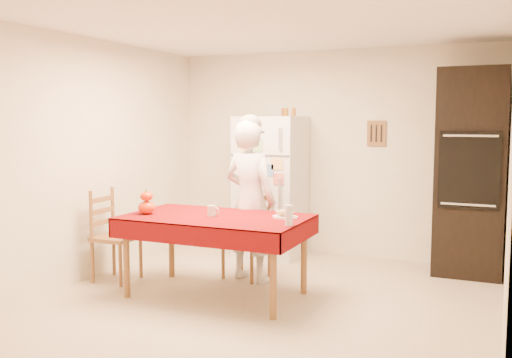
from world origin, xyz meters
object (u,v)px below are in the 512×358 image
Objects in this scene: refrigerator at (271,186)px; seated_woman at (250,201)px; chair_left at (111,232)px; oven_cabinet at (471,173)px; pumpkin_lower at (147,208)px; wine_glass at (289,215)px; dining_table at (216,223)px; bread_plate at (285,217)px; chair_far at (250,229)px; coffee_mug at (212,211)px.

seated_woman is (0.23, -1.12, -0.02)m from refrigerator.
seated_woman is at bearing -68.16° from chair_left.
pumpkin_lower is at bearing -145.19° from oven_cabinet.
oven_cabinet is 2.38m from wine_glass.
refrigerator is at bearing -65.60° from seated_woman.
dining_table is (-2.13, -1.77, -0.41)m from oven_cabinet.
refrigerator is 1.14m from seated_woman.
oven_cabinet is 1.29× the size of dining_table.
bread_plate is (0.56, -0.45, -0.06)m from seated_woman.
chair_far is (0.02, 0.74, -0.18)m from dining_table.
oven_cabinet reaches higher than bread_plate.
refrigerator reaches higher than pumpkin_lower.
chair_far reaches higher than wine_glass.
dining_table is 9.66× the size of wine_glass.
chair_far is at bearing -62.48° from chair_left.
dining_table is 1.03× the size of seated_woman.
refrigerator is 1.79× the size of chair_far.
seated_woman reaches higher than bread_plate.
dining_table is 0.13m from coffee_mug.
dining_table is 0.63m from seated_woman.
coffee_mug reaches higher than bread_plate.
coffee_mug is (-2.17, -1.79, -0.29)m from oven_cabinet.
coffee_mug is 0.42× the size of bread_plate.
seated_woman is at bearing 82.72° from dining_table.
refrigerator is 1.79× the size of chair_left.
coffee_mug is at bearing -86.25° from refrigerator.
wine_glass is (0.78, -0.91, 0.34)m from chair_far.
refrigerator is 1.74m from dining_table.
oven_cabinet is (2.28, 0.05, 0.25)m from refrigerator.
seated_woman reaches higher than chair_left.
chair_left is at bearing -141.24° from chair_far.
dining_table is 7.08× the size of bread_plate.
chair_far reaches higher than coffee_mug.
chair_far reaches higher than bread_plate.
wine_glass is (0.80, -0.18, 0.16)m from dining_table.
seated_woman reaches higher than dining_table.
dining_table is 17.00× the size of coffee_mug.
dining_table is at bearing 23.62° from coffee_mug.
bread_plate is (0.67, 0.17, -0.04)m from coffee_mug.
chair_far is 1.17m from pumpkin_lower.
oven_cabinet is 13.14× the size of pumpkin_lower.
chair_far is at bearing 130.56° from wine_glass.
refrigerator reaches higher than bread_plate.
coffee_mug is (1.20, -0.05, 0.30)m from chair_left.
refrigerator is 2.13m from wine_glass.
chair_left is 2.08m from wine_glass.
bread_plate is at bearing 14.09° from dining_table.
coffee_mug is (0.11, -1.74, -0.04)m from refrigerator.
pumpkin_lower is (-2.79, -1.94, -0.28)m from oven_cabinet.
coffee_mug is 0.69m from bread_plate.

